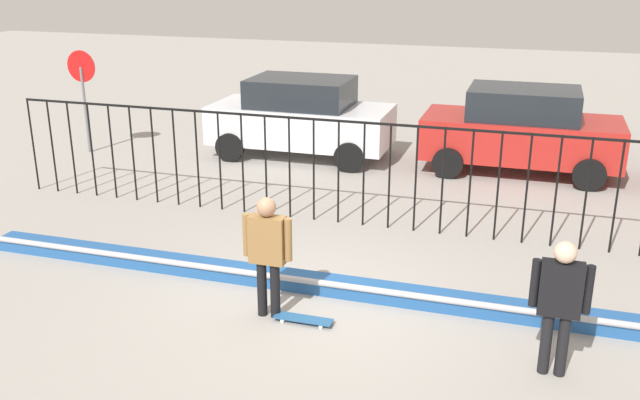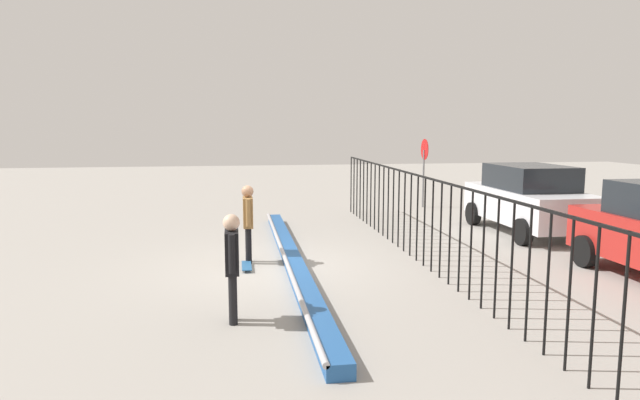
{
  "view_description": "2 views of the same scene",
  "coord_description": "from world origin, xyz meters",
  "px_view_note": "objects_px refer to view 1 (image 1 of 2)",
  "views": [
    {
      "loc": [
        2.83,
        -8.47,
        4.67
      ],
      "look_at": [
        0.03,
        0.52,
        1.39
      ],
      "focal_mm": 39.7,
      "sensor_mm": 36.0,
      "label": 1
    },
    {
      "loc": [
        11.45,
        -0.72,
        2.98
      ],
      "look_at": [
        -0.06,
        1.06,
        1.4
      ],
      "focal_mm": 30.81,
      "sensor_mm": 36.0,
      "label": 2
    }
  ],
  "objects_px": {
    "parked_car_white": "(301,117)",
    "stop_sign": "(83,87)",
    "skateboard": "(303,319)",
    "parked_car_red": "(521,130)",
    "skateboarder": "(267,246)",
    "camera_operator": "(560,296)"
  },
  "relations": [
    {
      "from": "parked_car_white",
      "to": "parked_car_red",
      "type": "relative_size",
      "value": 1.0
    },
    {
      "from": "parked_car_white",
      "to": "skateboard",
      "type": "bearing_deg",
      "value": -71.29
    },
    {
      "from": "skateboarder",
      "to": "stop_sign",
      "type": "relative_size",
      "value": 0.68
    },
    {
      "from": "parked_car_red",
      "to": "skateboard",
      "type": "bearing_deg",
      "value": -105.56
    },
    {
      "from": "parked_car_white",
      "to": "parked_car_red",
      "type": "height_order",
      "value": "same"
    },
    {
      "from": "skateboard",
      "to": "camera_operator",
      "type": "xyz_separation_m",
      "value": [
        3.17,
        -0.27,
        0.95
      ]
    },
    {
      "from": "parked_car_red",
      "to": "skateboarder",
      "type": "bearing_deg",
      "value": -108.95
    },
    {
      "from": "skateboarder",
      "to": "stop_sign",
      "type": "bearing_deg",
      "value": 121.94
    },
    {
      "from": "skateboard",
      "to": "parked_car_red",
      "type": "distance_m",
      "value": 8.46
    },
    {
      "from": "skateboarder",
      "to": "parked_car_red",
      "type": "relative_size",
      "value": 0.4
    },
    {
      "from": "camera_operator",
      "to": "stop_sign",
      "type": "xyz_separation_m",
      "value": [
        -11.01,
        6.89,
        0.61
      ]
    },
    {
      "from": "parked_car_white",
      "to": "skateboarder",
      "type": "bearing_deg",
      "value": -74.57
    },
    {
      "from": "skateboard",
      "to": "parked_car_white",
      "type": "xyz_separation_m",
      "value": [
        -2.69,
        7.85,
        0.91
      ]
    },
    {
      "from": "parked_car_white",
      "to": "stop_sign",
      "type": "distance_m",
      "value": 5.33
    },
    {
      "from": "parked_car_white",
      "to": "stop_sign",
      "type": "height_order",
      "value": "stop_sign"
    },
    {
      "from": "skateboarder",
      "to": "stop_sign",
      "type": "xyz_separation_m",
      "value": [
        -7.33,
        6.56,
        0.59
      ]
    },
    {
      "from": "skateboarder",
      "to": "parked_car_white",
      "type": "relative_size",
      "value": 0.4
    },
    {
      "from": "skateboard",
      "to": "parked_car_red",
      "type": "relative_size",
      "value": 0.19
    },
    {
      "from": "skateboarder",
      "to": "camera_operator",
      "type": "distance_m",
      "value": 3.69
    },
    {
      "from": "stop_sign",
      "to": "skateboarder",
      "type": "bearing_deg",
      "value": -41.84
    },
    {
      "from": "skateboarder",
      "to": "camera_operator",
      "type": "relative_size",
      "value": 1.02
    },
    {
      "from": "parked_car_red",
      "to": "stop_sign",
      "type": "height_order",
      "value": "stop_sign"
    }
  ]
}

